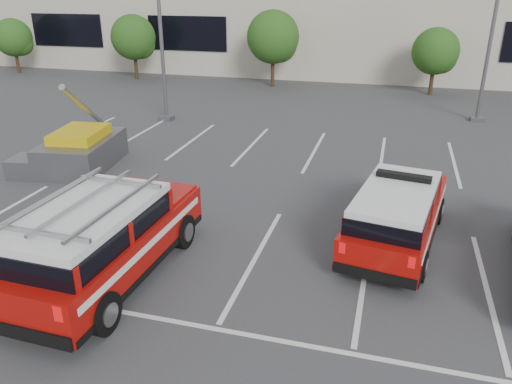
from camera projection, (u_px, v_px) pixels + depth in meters
ground at (255, 259)px, 12.46m from camera, size 120.00×120.00×0.00m
stall_markings at (292, 192)px, 16.46m from camera, size 23.00×15.00×0.01m
convention_building at (368, 6)px, 38.87m from camera, size 60.00×16.99×13.20m
tree_far_left at (15, 39)px, 37.26m from camera, size 2.77×2.77×3.99m
tree_left at (135, 39)px, 34.67m from camera, size 3.07×3.07×4.42m
tree_mid_left at (275, 39)px, 32.08m from camera, size 3.37×3.37×4.85m
tree_mid_right at (437, 53)px, 29.80m from camera, size 2.77×2.77×3.99m
light_pole_left at (159, 11)px, 23.10m from camera, size 0.90×0.60×10.24m
light_pole_mid at (496, 11)px, 22.92m from camera, size 0.90×0.60×10.24m
fire_chief_suv at (396, 218)px, 12.93m from camera, size 2.70×5.41×1.82m
ladder_suv at (104, 245)px, 11.29m from camera, size 2.39×5.73×2.23m
utility_rig at (78, 151)px, 18.44m from camera, size 3.29×4.08×3.22m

